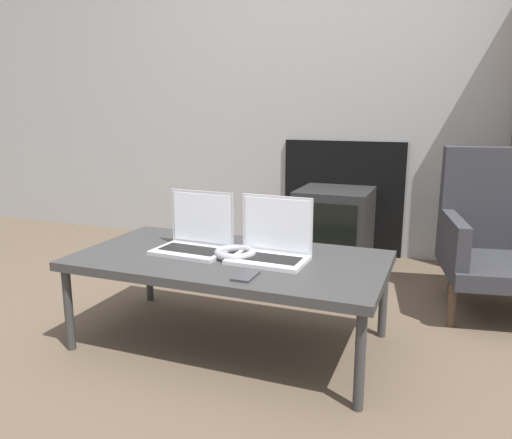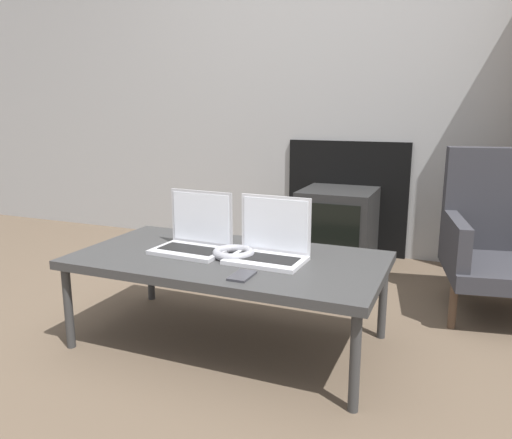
% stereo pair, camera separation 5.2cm
% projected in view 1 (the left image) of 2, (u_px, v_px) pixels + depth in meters
% --- Properties ---
extents(ground_plane, '(14.00, 14.00, 0.00)m').
position_uv_depth(ground_plane, '(203.00, 371.00, 1.91)').
color(ground_plane, brown).
extents(wall_back, '(7.00, 0.08, 2.60)m').
position_uv_depth(wall_back, '(327.00, 63.00, 3.33)').
color(wall_back, '#999999').
rests_on(wall_back, ground_plane).
extents(table, '(1.27, 0.67, 0.39)m').
position_uv_depth(table, '(230.00, 263.00, 2.07)').
color(table, '#333333').
rests_on(table, ground_plane).
extents(laptop_left, '(0.32, 0.22, 0.25)m').
position_uv_depth(laptop_left, '(196.00, 237.00, 2.13)').
color(laptop_left, '#B2B2B7').
rests_on(laptop_left, table).
extents(laptop_right, '(0.31, 0.22, 0.25)m').
position_uv_depth(laptop_right, '(272.00, 245.00, 2.01)').
color(laptop_right, silver).
rests_on(laptop_right, table).
extents(headphones, '(0.17, 0.17, 0.03)m').
position_uv_depth(headphones, '(235.00, 253.00, 2.05)').
color(headphones, gray).
rests_on(headphones, table).
extents(phone, '(0.07, 0.12, 0.01)m').
position_uv_depth(phone, '(245.00, 276.00, 1.81)').
color(phone, '#333338').
rests_on(phone, table).
extents(tv, '(0.46, 0.47, 0.48)m').
position_uv_depth(tv, '(334.00, 226.00, 3.24)').
color(tv, black).
rests_on(tv, ground_plane).
extents(armchair, '(0.63, 0.66, 0.80)m').
position_uv_depth(armchair, '(501.00, 232.00, 2.46)').
color(armchair, '#2D2D33').
rests_on(armchair, ground_plane).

